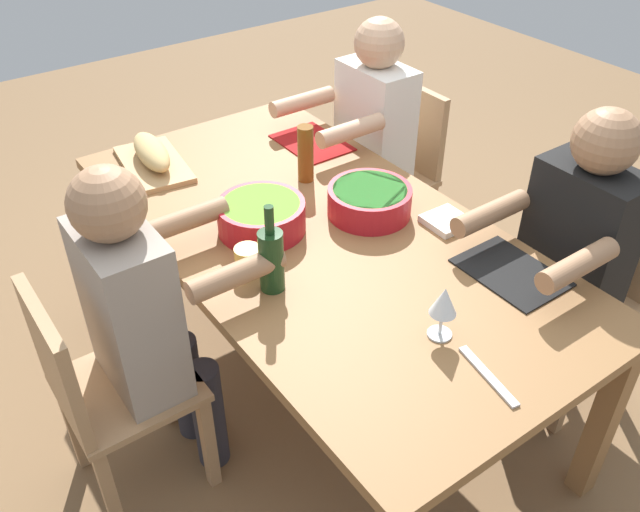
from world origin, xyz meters
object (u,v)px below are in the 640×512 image
beer_bottle (306,154)px  wine_bottle (271,259)px  chair_far_left (395,165)px  chair_near_center (100,388)px  serving_bowl_greens (369,199)px  chair_far_right (588,281)px  serving_bowl_salad (261,215)px  diner_far_right (569,251)px  diner_far_left (367,134)px  dining_table (320,248)px  bread_loaf (152,152)px  cup_near_center (248,260)px  diner_near_center (146,312)px  napkin_stack (446,221)px  cutting_board (154,164)px  wine_glass (444,303)px

beer_bottle → wine_bottle: bearing=-43.4°
chair_far_left → wine_bottle: 1.38m
chair_near_center → serving_bowl_greens: chair_near_center is taller
chair_near_center → chair_far_right: bearing=71.9°
serving_bowl_greens → serving_bowl_salad: bearing=-110.0°
diner_far_right → diner_far_left: size_ratio=1.00×
dining_table → bread_loaf: 0.80m
serving_bowl_salad → cup_near_center: 0.23m
diner_near_center → beer_bottle: 0.87m
diner_far_left → wine_bottle: 1.19m
diner_near_center → cup_near_center: size_ratio=13.83×
beer_bottle → napkin_stack: bearing=22.7°
dining_table → cutting_board: size_ratio=4.92×
diner_near_center → wine_glass: diner_near_center is taller
diner_far_left → wine_glass: bearing=-30.3°
wine_bottle → cup_near_center: size_ratio=3.34×
serving_bowl_greens → dining_table: bearing=-94.5°
diner_far_right → wine_glass: diner_far_right is taller
dining_table → cup_near_center: (0.06, -0.31, 0.12)m
chair_far_left → napkin_stack: bearing=-30.6°
chair_near_center → diner_near_center: bearing=90.0°
wine_glass → napkin_stack: bearing=133.9°
chair_near_center → diner_far_right: 1.58m
bread_loaf → wine_glass: 1.38m
cup_near_center → napkin_stack: size_ratio=0.62×
serving_bowl_salad → napkin_stack: serving_bowl_salad is taller
chair_far_left → serving_bowl_greens: 0.89m
chair_near_center → serving_bowl_salad: (-0.12, 0.67, 0.32)m
cup_near_center → beer_bottle: bearing=127.8°
serving_bowl_salad → cup_near_center: (0.17, -0.15, -0.02)m
chair_near_center → wine_glass: 1.07m
diner_far_right → serving_bowl_greens: diner_far_right is taller
dining_table → napkin_stack: size_ratio=14.04×
chair_far_left → napkin_stack: size_ratio=6.07×
chair_near_center → cutting_board: size_ratio=2.12×
chair_near_center → beer_bottle: size_ratio=3.86×
cutting_board → napkin_stack: 1.16m
bread_loaf → wine_bottle: 0.91m
bread_loaf → napkin_stack: (0.96, 0.65, -0.05)m
cutting_board → bread_loaf: size_ratio=1.25×
diner_far_left → cup_near_center: 1.13m
diner_far_left → cup_near_center: size_ratio=13.83×
chair_far_left → diner_far_left: 0.28m
serving_bowl_salad → bread_loaf: 0.64m
chair_far_right → wine_bottle: 1.24m
beer_bottle → serving_bowl_salad: bearing=-58.5°
cutting_board → chair_far_left: bearing=79.7°
diner_near_center → chair_far_right: bearing=69.8°
dining_table → serving_bowl_salad: 0.24m
diner_near_center → diner_far_right: same height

